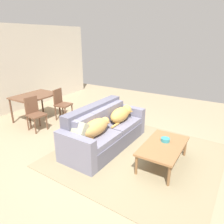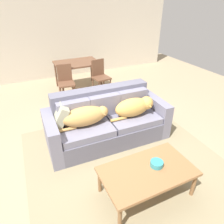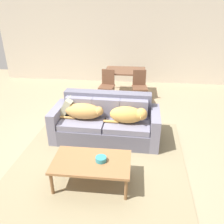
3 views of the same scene
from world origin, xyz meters
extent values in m
plane|color=tan|center=(0.00, 0.00, 0.00)|extent=(10.00, 10.00, 0.00)
cube|color=gray|center=(0.11, -0.62, 0.01)|extent=(3.10, 3.24, 0.01)
cube|color=slate|center=(0.11, 0.15, 0.17)|extent=(1.83, 0.94, 0.35)
cube|color=slate|center=(-0.34, 0.17, 0.41)|extent=(0.90, 0.88, 0.12)
cube|color=slate|center=(0.56, 0.14, 0.41)|extent=(0.90, 0.88, 0.12)
cube|color=slate|center=(0.12, 0.48, 0.69)|extent=(1.81, 0.29, 0.45)
cube|color=slate|center=(-0.44, 0.30, 0.66)|extent=(0.56, 0.18, 0.38)
cube|color=slate|center=(0.11, 0.29, 0.66)|extent=(0.56, 0.18, 0.38)
cube|color=slate|center=(0.67, 0.27, 0.66)|extent=(0.56, 0.18, 0.38)
cube|color=slate|center=(-0.88, 0.18, 0.33)|extent=(0.20, 0.89, 0.67)
cube|color=slate|center=(1.09, 0.12, 0.33)|extent=(0.20, 0.89, 0.67)
ellipsoid|color=tan|center=(-0.32, 0.12, 0.63)|extent=(0.75, 0.35, 0.32)
sphere|color=tan|center=(-0.01, 0.09, 0.66)|extent=(0.18, 0.18, 0.18)
cone|color=olive|center=(-0.01, 0.01, 0.65)|extent=(0.09, 0.10, 0.08)
cylinder|color=tan|center=(-0.66, 0.06, 0.50)|extent=(0.33, 0.06, 0.05)
ellipsoid|color=tan|center=(0.54, 0.04, 0.63)|extent=(0.66, 0.33, 0.33)
sphere|color=tan|center=(0.81, 0.01, 0.68)|extent=(0.24, 0.24, 0.24)
cone|color=olive|center=(0.81, -0.09, 0.66)|extent=(0.11, 0.13, 0.11)
cylinder|color=tan|center=(0.24, -0.01, 0.50)|extent=(0.29, 0.06, 0.05)
cube|color=#ADAC8C|center=(-0.69, 0.29, 0.65)|extent=(0.35, 0.43, 0.41)
cube|color=#95673E|center=(0.07, -1.16, 0.41)|extent=(1.19, 0.69, 0.04)
cylinder|color=brown|center=(-0.48, -1.46, 0.19)|extent=(0.05, 0.05, 0.39)
cylinder|color=brown|center=(0.61, -1.46, 0.19)|extent=(0.05, 0.05, 0.39)
cylinder|color=brown|center=(-0.48, -0.87, 0.19)|extent=(0.05, 0.05, 0.39)
cylinder|color=brown|center=(0.61, -0.87, 0.19)|extent=(0.05, 0.05, 0.39)
cylinder|color=teal|center=(0.21, -1.15, 0.46)|extent=(0.17, 0.17, 0.07)
cube|color=brown|center=(0.37, 2.75, 0.73)|extent=(1.18, 0.87, 0.04)
cylinder|color=brown|center=(-0.17, 2.37, 0.35)|extent=(0.05, 0.05, 0.71)
cylinder|color=brown|center=(0.91, 2.37, 0.35)|extent=(0.05, 0.05, 0.71)
cylinder|color=brown|center=(-0.17, 3.14, 0.35)|extent=(0.05, 0.05, 0.71)
cylinder|color=brown|center=(0.91, 3.14, 0.35)|extent=(0.05, 0.05, 0.71)
cube|color=brown|center=(-0.12, 2.15, 0.42)|extent=(0.45, 0.45, 0.04)
cube|color=brown|center=(-0.10, 2.33, 0.66)|extent=(0.36, 0.08, 0.43)
cylinder|color=brown|center=(-0.31, 2.00, 0.20)|extent=(0.04, 0.04, 0.40)
cylinder|color=brown|center=(0.03, 1.96, 0.20)|extent=(0.04, 0.04, 0.40)
cylinder|color=brown|center=(-0.27, 2.34, 0.20)|extent=(0.04, 0.04, 0.40)
cylinder|color=brown|center=(0.07, 2.30, 0.20)|extent=(0.04, 0.04, 0.40)
cube|color=brown|center=(0.80, 2.08, 0.45)|extent=(0.45, 0.45, 0.04)
cube|color=brown|center=(0.78, 2.26, 0.69)|extent=(0.36, 0.08, 0.43)
cylinder|color=brown|center=(0.66, 1.89, 0.22)|extent=(0.04, 0.04, 0.43)
cylinder|color=brown|center=(1.00, 1.94, 0.22)|extent=(0.04, 0.04, 0.43)
cylinder|color=brown|center=(0.61, 2.23, 0.22)|extent=(0.04, 0.04, 0.43)
cylinder|color=brown|center=(0.95, 2.27, 0.22)|extent=(0.04, 0.04, 0.43)
camera|label=1|loc=(-3.37, -2.15, 2.35)|focal=33.38mm
camera|label=2|loc=(-1.16, -2.69, 2.36)|focal=33.09mm
camera|label=3|loc=(0.68, -3.94, 2.63)|focal=37.15mm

